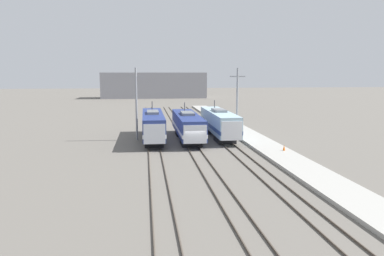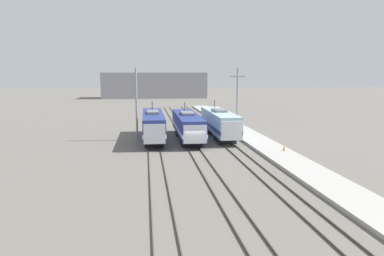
{
  "view_description": "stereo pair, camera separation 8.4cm",
  "coord_description": "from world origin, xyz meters",
  "px_view_note": "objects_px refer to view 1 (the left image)",
  "views": [
    {
      "loc": [
        -5.95,
        -44.67,
        9.32
      ],
      "look_at": [
        -0.08,
        1.7,
        2.51
      ],
      "focal_mm": 35.0,
      "sensor_mm": 36.0,
      "label": 1
    },
    {
      "loc": [
        -5.87,
        -44.68,
        9.32
      ],
      "look_at": [
        -0.08,
        1.7,
        2.51
      ],
      "focal_mm": 35.0,
      "sensor_mm": 36.0,
      "label": 2
    }
  ],
  "objects_px": {
    "locomotive_far_left": "(153,126)",
    "locomotive_far_right": "(220,123)",
    "catenary_tower_left": "(136,103)",
    "catenary_tower_right": "(237,102)",
    "traffic_cone": "(284,148)",
    "locomotive_center": "(188,126)"
  },
  "relations": [
    {
      "from": "catenary_tower_left",
      "to": "catenary_tower_right",
      "type": "xyz_separation_m",
      "value": [
        14.43,
        0.0,
        0.0
      ]
    },
    {
      "from": "locomotive_far_left",
      "to": "catenary_tower_right",
      "type": "bearing_deg",
      "value": 3.83
    },
    {
      "from": "locomotive_far_left",
      "to": "catenary_tower_right",
      "type": "xyz_separation_m",
      "value": [
        12.18,
        0.82,
        3.18
      ]
    },
    {
      "from": "catenary_tower_left",
      "to": "traffic_cone",
      "type": "height_order",
      "value": "catenary_tower_left"
    },
    {
      "from": "catenary_tower_right",
      "to": "traffic_cone",
      "type": "height_order",
      "value": "catenary_tower_right"
    },
    {
      "from": "locomotive_far_right",
      "to": "locomotive_center",
      "type": "bearing_deg",
      "value": -162.45
    },
    {
      "from": "locomotive_far_right",
      "to": "locomotive_far_left",
      "type": "bearing_deg",
      "value": -171.73
    },
    {
      "from": "locomotive_far_left",
      "to": "locomotive_center",
      "type": "height_order",
      "value": "locomotive_far_left"
    },
    {
      "from": "catenary_tower_left",
      "to": "catenary_tower_right",
      "type": "height_order",
      "value": "same"
    },
    {
      "from": "catenary_tower_right",
      "to": "traffic_cone",
      "type": "distance_m",
      "value": 12.43
    },
    {
      "from": "locomotive_far_right",
      "to": "traffic_cone",
      "type": "relative_size",
      "value": 24.71
    },
    {
      "from": "locomotive_far_left",
      "to": "locomotive_center",
      "type": "distance_m",
      "value": 4.87
    },
    {
      "from": "locomotive_center",
      "to": "traffic_cone",
      "type": "height_order",
      "value": "locomotive_center"
    },
    {
      "from": "catenary_tower_left",
      "to": "catenary_tower_right",
      "type": "bearing_deg",
      "value": 0.0
    },
    {
      "from": "traffic_cone",
      "to": "catenary_tower_right",
      "type": "bearing_deg",
      "value": 104.92
    },
    {
      "from": "locomotive_center",
      "to": "catenary_tower_left",
      "type": "height_order",
      "value": "catenary_tower_left"
    },
    {
      "from": "locomotive_far_right",
      "to": "catenary_tower_left",
      "type": "distance_m",
      "value": 12.42
    },
    {
      "from": "catenary_tower_right",
      "to": "catenary_tower_left",
      "type": "bearing_deg",
      "value": 180.0
    },
    {
      "from": "locomotive_center",
      "to": "catenary_tower_left",
      "type": "xyz_separation_m",
      "value": [
        -7.12,
        0.94,
        3.27
      ]
    },
    {
      "from": "locomotive_far_left",
      "to": "catenary_tower_left",
      "type": "xyz_separation_m",
      "value": [
        -2.26,
        0.82,
        3.18
      ]
    },
    {
      "from": "catenary_tower_left",
      "to": "traffic_cone",
      "type": "relative_size",
      "value": 15.02
    },
    {
      "from": "locomotive_far_left",
      "to": "locomotive_far_right",
      "type": "relative_size",
      "value": 0.98
    }
  ]
}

